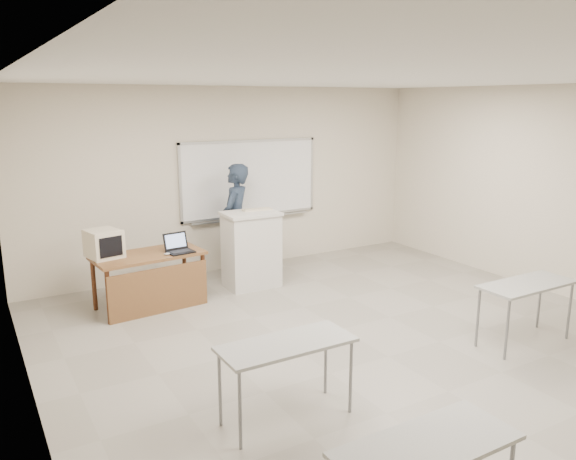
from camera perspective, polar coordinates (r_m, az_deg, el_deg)
floor at (r=6.47m, az=10.16°, el=-12.58°), size 7.00×8.00×0.01m
whiteboard at (r=9.43m, az=-3.88°, el=5.12°), size 2.48×0.10×1.31m
student_desks at (r=5.35m, az=20.03°, el=-10.93°), size 4.40×2.20×0.73m
instructor_desk at (r=7.77m, az=-13.72°, el=-3.99°), size 1.45×0.72×0.75m
podium at (r=8.50m, az=-3.75°, el=-1.96°), size 0.81×0.59×1.15m
crt_monitor at (r=7.77m, az=-18.26°, el=-1.34°), size 0.40×0.45×0.38m
laptop at (r=7.81m, az=-10.99°, el=-1.77°), size 0.34×0.32×0.25m
mouse at (r=7.69m, az=-12.19°, el=-2.39°), size 0.10×0.08×0.03m
keyboard at (r=8.51m, az=-3.15°, el=2.09°), size 0.46×0.20×0.02m
presenter at (r=8.94m, az=-5.34°, el=0.93°), size 0.78×0.78×1.82m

